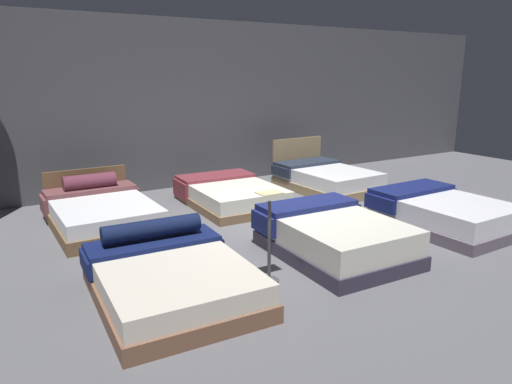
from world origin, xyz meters
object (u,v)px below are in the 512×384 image
object	(u,v)px
bed_0	(171,278)
bed_3	(101,211)
price_sign	(269,248)
bed_5	(325,178)
bed_4	(230,194)
bed_2	(442,213)
bed_1	(334,236)

from	to	relation	value
bed_0	bed_3	bearing A→B (deg)	93.63
price_sign	bed_5	bearing A→B (deg)	43.00
bed_4	price_sign	bearing A→B (deg)	-108.51
bed_3	bed_4	world-z (taller)	bed_3
bed_2	bed_3	xyz separation A→B (m)	(-4.64, 2.90, -0.01)
bed_4	bed_5	world-z (taller)	bed_5
bed_2	bed_3	distance (m)	5.47
bed_0	bed_2	world-z (taller)	bed_0
bed_1	bed_4	distance (m)	2.95
bed_4	price_sign	xyz separation A→B (m)	(-1.18, -3.21, 0.22)
bed_4	bed_5	bearing A→B (deg)	2.22
bed_2	bed_4	world-z (taller)	bed_2
bed_2	bed_5	xyz separation A→B (m)	(0.03, 2.96, -0.00)
bed_5	bed_4	bearing A→B (deg)	178.55
bed_2	price_sign	world-z (taller)	price_sign
bed_1	bed_2	bearing A→B (deg)	2.20
bed_4	price_sign	size ratio (longest dim) A/B	2.01
bed_2	bed_5	world-z (taller)	bed_5
bed_3	bed_5	world-z (taller)	bed_5
bed_4	bed_3	bearing A→B (deg)	-177.45
bed_1	bed_4	size ratio (longest dim) A/B	0.92
bed_5	price_sign	xyz separation A→B (m)	(-3.46, -3.23, 0.18)
bed_5	price_sign	world-z (taller)	price_sign
bed_5	bed_2	bearing A→B (deg)	-92.52
bed_2	bed_1	bearing A→B (deg)	179.22
bed_0	price_sign	size ratio (longest dim) A/B	1.92
price_sign	bed_1	bearing A→B (deg)	12.15
bed_3	bed_5	size ratio (longest dim) A/B	1.01
bed_1	bed_3	distance (m)	3.77
bed_1	bed_5	xyz separation A→B (m)	(2.26, 2.97, -0.02)
bed_4	bed_1	bearing A→B (deg)	-87.94
bed_1	bed_2	distance (m)	2.24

